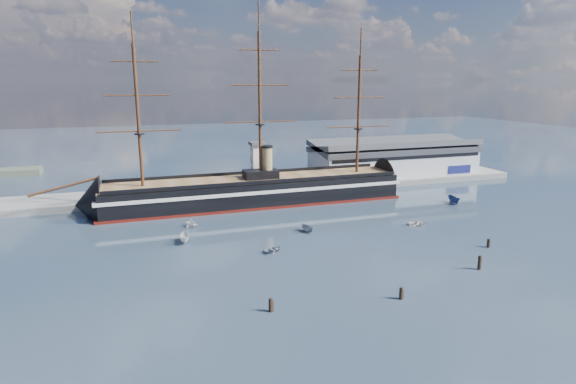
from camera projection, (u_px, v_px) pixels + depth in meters
name	position (u px, v px, depth m)	size (l,w,h in m)	color
ground	(281.00, 221.00, 127.50)	(600.00, 600.00, 0.00)	#1E3242
quay	(276.00, 190.00, 163.83)	(180.00, 18.00, 2.00)	slate
warehouse	(394.00, 158.00, 180.85)	(63.00, 21.00, 11.60)	#B7BABC
quay_tower	(258.00, 164.00, 156.64)	(5.00, 5.00, 15.00)	silver
warship	(249.00, 191.00, 143.92)	(112.89, 16.35, 53.94)	black
motorboat_a	(185.00, 243.00, 110.65)	(6.47, 2.37, 2.59)	silver
motorboat_b	(273.00, 252.00, 104.81)	(2.88, 1.15, 1.34)	gray
motorboat_c	(308.00, 232.00, 118.39)	(5.23, 1.92, 2.09)	slate
motorboat_d	(191.00, 227.00, 122.33)	(6.55, 2.84, 2.40)	silver
motorboat_e	(419.00, 225.00, 123.86)	(3.24, 1.29, 1.51)	silver
motorboat_f	(454.00, 203.00, 145.82)	(6.82, 2.50, 2.73)	navy
piling_near_left	(271.00, 312.00, 77.60)	(0.64, 0.64, 3.03)	black
piling_near_mid	(401.00, 299.00, 82.04)	(0.64, 0.64, 2.85)	black
piling_near_right	(479.00, 270.00, 94.87)	(0.64, 0.64, 3.60)	black
piling_far_right	(488.00, 247.00, 107.46)	(0.64, 0.64, 2.70)	black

